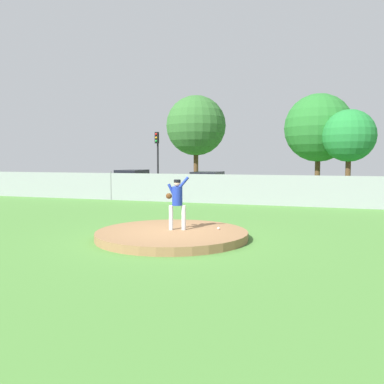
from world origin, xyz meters
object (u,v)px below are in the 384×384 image
parked_car_navy (132,182)px  pitcher_youth (177,199)px  baseball (219,228)px  parked_car_silver (208,184)px  traffic_light_near (157,150)px  traffic_cone_orange (368,194)px

parked_car_navy → pitcher_youth: bearing=-58.4°
baseball → parked_car_silver: parked_car_silver is taller
pitcher_youth → parked_car_navy: bearing=121.6°
pitcher_youth → traffic_light_near: 20.00m
pitcher_youth → baseball: (1.22, 0.46, -0.93)m
baseball → traffic_cone_orange: traffic_cone_orange is taller
pitcher_youth → parked_car_navy: size_ratio=0.36×
traffic_cone_orange → traffic_light_near: bearing=173.2°
traffic_cone_orange → baseball: bearing=-110.3°
pitcher_youth → parked_car_silver: size_ratio=0.39×
pitcher_youth → traffic_light_near: bearing=115.0°
traffic_cone_orange → traffic_light_near: size_ratio=0.12×
baseball → parked_car_silver: size_ratio=0.02×
parked_car_silver → parked_car_navy: 5.67m
traffic_light_near → parked_car_navy: bearing=-94.0°
pitcher_youth → traffic_light_near: traffic_light_near is taller
pitcher_youth → traffic_light_near: (-8.41, 18.04, 1.96)m
pitcher_youth → baseball: 1.61m
baseball → parked_car_silver: bearing=107.5°
pitcher_youth → baseball: size_ratio=22.73×
traffic_cone_orange → parked_car_navy: bearing=-172.4°
pitcher_youth → parked_car_navy: 16.58m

